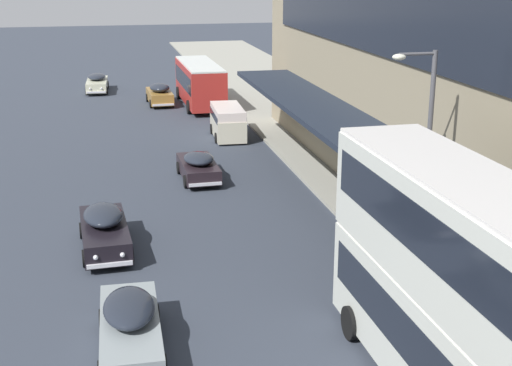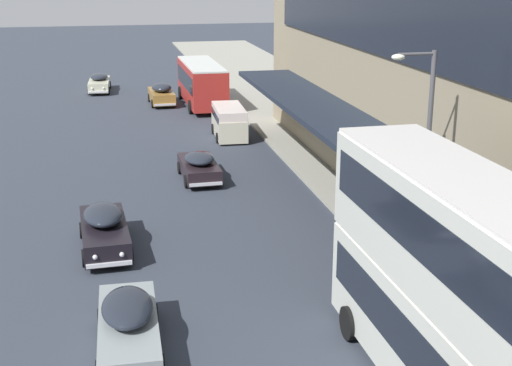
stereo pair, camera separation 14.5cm
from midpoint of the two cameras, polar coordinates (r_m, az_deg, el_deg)
name	(u,v)px [view 2 (the right image)]	position (r m, az deg, el deg)	size (l,w,h in m)	color
transit_bus_kerbside_front	(202,81)	(54.57, -4.29, 8.11)	(2.88, 9.28, 3.24)	#A92723
transit_bus_kerbside_rear	(451,283)	(17.79, 15.58, -7.69)	(2.82, 10.01, 5.95)	silver
sedan_far_back	(128,326)	(20.66, -9.97, -11.21)	(1.86, 4.98, 1.53)	gray
sedan_trailing_mid	(99,83)	(62.15, -12.36, 7.85)	(1.97, 4.98, 1.49)	beige
sedan_lead_near	(162,94)	(55.55, -7.49, 7.07)	(1.91, 4.45, 1.65)	olive
sedan_lead_mid	(199,166)	(35.88, -4.46, 1.36)	(1.88, 4.29, 1.42)	black
sedan_second_mid	(104,229)	(27.75, -11.90, -3.62)	(1.99, 4.94, 1.63)	black
vw_van	(229,120)	(44.52, -2.09, 5.06)	(2.05, 4.62, 1.96)	beige
street_lamp	(423,154)	(23.63, 13.37, 2.31)	(1.50, 0.28, 7.76)	#4C4C51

